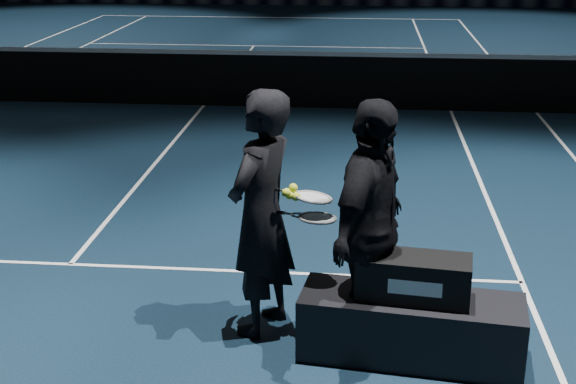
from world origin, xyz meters
name	(u,v)px	position (x,y,z in m)	size (l,w,h in m)	color
floor	(203,106)	(0.00, 0.00, 0.00)	(36.00, 36.00, 0.00)	black
court_lines	(203,106)	(0.00, 0.00, 0.00)	(10.98, 23.78, 0.01)	white
net_mesh	(202,80)	(0.00, 0.00, 0.45)	(12.80, 0.02, 0.86)	black
net_tape	(201,52)	(0.00, 0.00, 0.92)	(12.80, 0.03, 0.07)	white
player_bench	(411,327)	(3.05, -7.74, 0.24)	(1.60, 0.53, 0.48)	black
racket_bag	(414,278)	(3.05, -7.74, 0.64)	(0.80, 0.34, 0.32)	black
bag_signature	(415,288)	(3.05, -7.92, 0.64)	(0.37, 0.00, 0.11)	white
player_a	(261,214)	(1.92, -7.40, 0.96)	(0.70, 0.46, 1.91)	black
player_b	(370,231)	(2.73, -7.66, 0.96)	(1.12, 0.47, 1.91)	black
racket_lower	(317,218)	(2.35, -7.54, 0.99)	(0.68, 0.22, 0.03)	black
racket_upper	(313,197)	(2.32, -7.49, 1.13)	(0.68, 0.22, 0.03)	black
tennis_balls	(293,193)	(2.17, -7.48, 1.15)	(0.12, 0.10, 0.12)	gold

